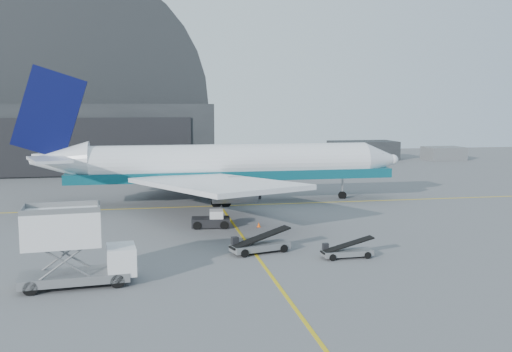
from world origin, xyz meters
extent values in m
plane|color=#565659|center=(0.00, 0.00, 0.00)|extent=(200.00, 200.00, 0.00)
cube|color=gold|center=(0.00, 20.00, 0.01)|extent=(80.00, 0.25, 0.02)
cube|color=gold|center=(0.00, -2.00, 0.01)|extent=(0.25, 40.00, 0.02)
cube|color=black|center=(-22.00, 65.00, 6.00)|extent=(50.00, 28.00, 12.00)
cube|color=black|center=(-22.00, 50.90, 5.00)|extent=(42.00, 0.40, 9.50)
cube|color=black|center=(38.00, 72.00, 0.00)|extent=(14.00, 8.00, 4.00)
cube|color=slate|center=(55.00, 68.00, 0.00)|extent=(8.00, 6.00, 2.80)
cylinder|color=white|center=(1.90, 22.36, 4.86)|extent=(33.62, 4.48, 4.48)
cone|color=white|center=(20.76, 22.36, 4.86)|extent=(4.11, 4.48, 4.48)
sphere|color=white|center=(22.63, 22.36, 4.86)|extent=(1.31, 1.31, 1.31)
cone|color=white|center=(-18.18, 22.36, 5.42)|extent=(6.54, 4.48, 4.48)
cube|color=black|center=(19.64, 22.36, 5.42)|extent=(2.43, 2.05, 0.65)
cube|color=#0A4D5B|center=(1.90, 22.36, 3.41)|extent=(39.22, 4.53, 1.12)
cube|color=white|center=(-1.83, 11.15, 3.92)|extent=(17.22, 22.90, 1.36)
cube|color=white|center=(-1.83, 33.56, 3.92)|extent=(17.22, 22.90, 1.36)
cube|color=white|center=(-18.64, 18.15, 5.98)|extent=(5.72, 7.82, 0.33)
cube|color=white|center=(-18.64, 26.56, 5.98)|extent=(5.72, 7.82, 0.33)
cube|color=#080B3B|center=(-19.11, 22.36, 10.93)|extent=(8.66, 0.47, 10.76)
cylinder|color=gray|center=(0.97, 14.88, 2.43)|extent=(4.86, 2.52, 2.52)
cylinder|color=gray|center=(0.97, 29.83, 2.43)|extent=(4.86, 2.52, 2.52)
cylinder|color=#A5A5AA|center=(15.91, 22.36, 1.31)|extent=(0.26, 0.26, 2.61)
cylinder|color=black|center=(15.91, 22.36, 0.42)|extent=(1.03, 0.33, 1.03)
cylinder|color=black|center=(0.03, 19.37, 0.51)|extent=(1.21, 0.42, 1.21)
cylinder|color=black|center=(0.03, 25.34, 0.51)|extent=(1.21, 0.42, 1.21)
cube|color=slate|center=(-13.09, -7.96, 0.63)|extent=(7.12, 3.40, 0.57)
cube|color=silver|center=(-10.12, -7.68, 1.55)|extent=(2.08, 2.80, 1.84)
cube|color=black|center=(-9.26, -7.60, 1.84)|extent=(0.30, 2.18, 1.03)
cube|color=silver|center=(-13.77, -8.02, 3.90)|extent=(5.07, 3.31, 2.30)
cylinder|color=black|center=(-10.34, -8.91, 0.46)|extent=(0.95, 0.43, 0.92)
cylinder|color=black|center=(-10.57, -6.51, 0.46)|extent=(0.95, 0.43, 0.92)
cylinder|color=black|center=(-15.60, -9.41, 0.46)|extent=(0.95, 0.43, 0.92)
cylinder|color=black|center=(-15.83, -7.01, 0.46)|extent=(0.95, 0.43, 0.92)
cube|color=black|center=(-2.38, 8.43, 0.51)|extent=(3.86, 2.38, 0.83)
cube|color=silver|center=(-1.83, 8.38, 1.24)|extent=(1.44, 1.77, 0.83)
cylinder|color=black|center=(-1.19, 7.39, 0.37)|extent=(0.86, 0.40, 0.83)
cylinder|color=black|center=(-1.01, 9.22, 0.37)|extent=(0.86, 0.40, 0.83)
cylinder|color=black|center=(-3.75, 7.64, 0.37)|extent=(0.86, 0.40, 0.83)
cylinder|color=black|center=(-3.57, 9.47, 0.37)|extent=(0.86, 0.40, 0.83)
cube|color=slate|center=(0.46, -1.92, 0.49)|extent=(5.02, 2.81, 0.49)
cube|color=black|center=(0.46, -1.92, 1.25)|extent=(5.18, 2.37, 1.38)
cube|color=black|center=(-1.57, -1.85, 1.03)|extent=(0.64, 0.56, 0.65)
cylinder|color=black|center=(2.33, -2.20, 0.32)|extent=(0.70, 0.43, 0.65)
cylinder|color=black|center=(1.94, -0.74, 0.32)|extent=(0.70, 0.43, 0.65)
cylinder|color=black|center=(-1.01, -3.10, 0.32)|extent=(0.70, 0.43, 0.65)
cylinder|color=black|center=(-1.41, -1.64, 0.32)|extent=(0.70, 0.43, 0.65)
cube|color=slate|center=(6.80, -4.68, 0.40)|extent=(3.97, 1.49, 0.40)
cube|color=black|center=(6.80, -4.68, 1.02)|extent=(4.21, 1.06, 1.14)
cube|color=black|center=(5.18, -4.26, 0.85)|extent=(0.46, 0.37, 0.53)
cylinder|color=black|center=(8.25, -5.25, 0.27)|extent=(0.54, 0.24, 0.53)
cylinder|color=black|center=(8.20, -4.00, 0.27)|extent=(0.54, 0.24, 0.53)
cylinder|color=black|center=(5.40, -5.36, 0.27)|extent=(0.54, 0.24, 0.53)
cylinder|color=black|center=(5.35, -4.12, 0.27)|extent=(0.54, 0.24, 0.53)
cube|color=#FF5508|center=(2.22, 7.59, 0.01)|extent=(0.34, 0.34, 0.03)
cone|color=#FF5508|center=(2.22, 7.59, 0.24)|extent=(0.34, 0.34, 0.49)
camera|label=1|loc=(-8.21, -45.70, 11.74)|focal=40.00mm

